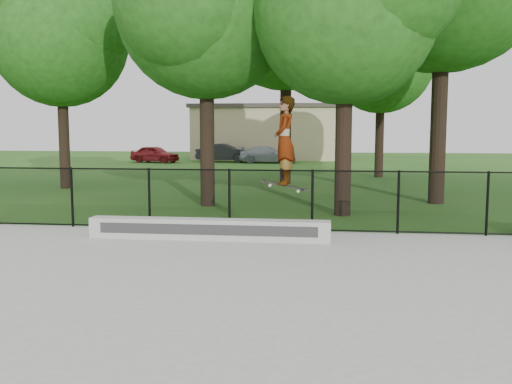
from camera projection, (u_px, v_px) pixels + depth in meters
The scene contains 10 objects.
ground at pixel (160, 309), 8.06m from camera, with size 100.00×100.00×0.00m, color #1C5217.
concrete_slab at pixel (160, 307), 8.06m from camera, with size 14.00×12.00×0.06m, color #969591.
grind_ledge at pixel (209, 229), 12.69m from camera, with size 5.41×0.40×0.46m, color #B2B2AC.
car_a at pixel (155, 154), 40.90m from camera, with size 1.43×3.53×1.21m, color maroon.
car_b at pixel (224, 153), 41.41m from camera, with size 1.40×3.63×1.32m, color black.
car_c at pixel (268, 155), 40.33m from camera, with size 1.64×3.70×1.17m, color #8D96A0.
skater_airborne at pixel (285, 142), 12.10m from camera, with size 0.83×0.70×2.04m.
chainlink_fence at pixel (229, 199), 13.79m from camera, with size 16.06×0.06×1.50m.
tree_row at pixel (301, 12), 21.36m from camera, with size 20.79×18.25×11.37m.
distant_building at pixel (272, 132), 45.53m from camera, with size 12.40×6.40×4.30m.
Camera 1 is at (2.30, -7.59, 2.57)m, focal length 40.00 mm.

